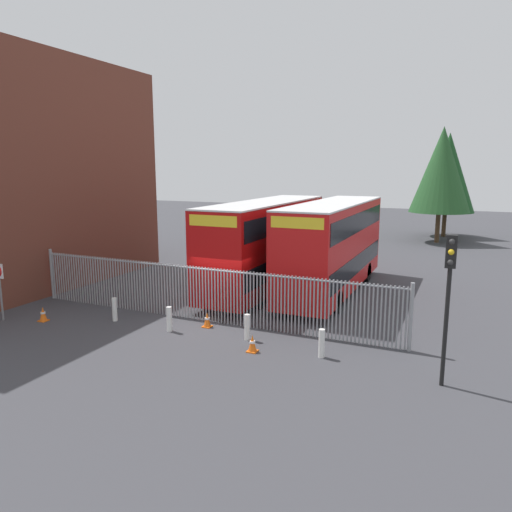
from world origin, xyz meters
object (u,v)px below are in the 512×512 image
object	(u,v)px
double_decker_bus_near_gate	(333,244)
bollard_center_front	(169,319)
bollard_far_right	(322,343)
traffic_cone_by_gate	(207,320)
traffic_cone_mid_forecourt	(43,314)
traffic_light_kerbside	(449,283)
double_decker_bus_behind_fence_left	(266,241)
bollard_near_right	(247,327)
bollard_near_left	(115,309)
traffic_cone_near_kerb	(252,344)

from	to	relation	value
double_decker_bus_near_gate	bollard_center_front	size ratio (longest dim) A/B	11.38
bollard_center_front	bollard_far_right	size ratio (longest dim) A/B	1.00
traffic_cone_by_gate	traffic_cone_mid_forecourt	world-z (taller)	same
traffic_cone_by_gate	traffic_light_kerbside	bearing A→B (deg)	-11.09
bollard_far_right	double_decker_bus_behind_fence_left	bearing A→B (deg)	124.37
bollard_near_right	bollard_far_right	world-z (taller)	same
traffic_cone_mid_forecourt	traffic_cone_by_gate	bearing A→B (deg)	17.81
bollard_center_front	traffic_cone_by_gate	size ratio (longest dim) A/B	1.61
traffic_cone_by_gate	traffic_cone_mid_forecourt	size ratio (longest dim) A/B	1.00
double_decker_bus_near_gate	double_decker_bus_behind_fence_left	size ratio (longest dim) A/B	1.00
bollard_near_right	traffic_cone_by_gate	xyz separation A→B (m)	(-2.01, 0.64, -0.19)
bollard_near_right	traffic_light_kerbside	xyz separation A→B (m)	(6.55, -1.03, 2.51)
bollard_near_left	traffic_cone_by_gate	xyz separation A→B (m)	(3.76, 0.84, -0.19)
bollard_center_front	traffic_cone_near_kerb	world-z (taller)	bollard_center_front
bollard_near_left	traffic_light_kerbside	bearing A→B (deg)	-3.87
traffic_cone_by_gate	bollard_center_front	bearing A→B (deg)	-136.29
double_decker_bus_near_gate	bollard_far_right	size ratio (longest dim) A/B	11.38
traffic_cone_by_gate	traffic_light_kerbside	xyz separation A→B (m)	(8.56, -1.68, 2.70)
bollard_near_right	traffic_cone_near_kerb	bearing A→B (deg)	-56.18
bollard_center_front	bollard_near_right	distance (m)	3.08
double_decker_bus_near_gate	bollard_center_front	world-z (taller)	double_decker_bus_near_gate
double_decker_bus_near_gate	traffic_cone_near_kerb	distance (m)	8.98
bollard_near_right	traffic_cone_near_kerb	xyz separation A→B (m)	(0.63, -0.94, -0.19)
double_decker_bus_near_gate	bollard_near_right	size ratio (longest dim) A/B	11.38
traffic_cone_near_kerb	double_decker_bus_behind_fence_left	bearing A→B (deg)	109.90
bollard_near_left	traffic_cone_mid_forecourt	size ratio (longest dim) A/B	1.61
bollard_center_front	traffic_cone_by_gate	world-z (taller)	bollard_center_front
traffic_cone_mid_forecourt	traffic_light_kerbside	distance (m)	15.17
bollard_center_front	bollard_far_right	bearing A→B (deg)	-0.90
bollard_center_front	bollard_far_right	distance (m)	5.93
traffic_cone_near_kerb	bollard_far_right	bearing A→B (deg)	12.27
double_decker_bus_behind_fence_left	bollard_near_left	distance (m)	8.29
bollard_center_front	double_decker_bus_behind_fence_left	bearing A→B (deg)	83.85
bollard_near_left	traffic_cone_by_gate	distance (m)	3.86
bollard_near_right	bollard_center_front	bearing A→B (deg)	-173.31
double_decker_bus_near_gate	traffic_cone_mid_forecourt	world-z (taller)	double_decker_bus_near_gate
double_decker_bus_near_gate	traffic_light_kerbside	size ratio (longest dim) A/B	2.51
traffic_cone_near_kerb	traffic_cone_mid_forecourt	bearing A→B (deg)	-177.06
double_decker_bus_near_gate	bollard_near_right	xyz separation A→B (m)	(-0.97, -7.78, -1.95)
double_decker_bus_near_gate	bollard_near_right	world-z (taller)	double_decker_bus_near_gate
traffic_cone_near_kerb	bollard_near_left	bearing A→B (deg)	173.43
double_decker_bus_behind_fence_left	traffic_cone_mid_forecourt	size ratio (longest dim) A/B	18.32
bollard_near_left	double_decker_bus_near_gate	bearing A→B (deg)	49.78
bollard_near_left	bollard_near_right	xyz separation A→B (m)	(5.77, 0.20, 0.00)
bollard_far_right	traffic_light_kerbside	distance (m)	4.50
double_decker_bus_near_gate	bollard_near_left	world-z (taller)	double_decker_bus_near_gate
double_decker_bus_near_gate	traffic_cone_near_kerb	bearing A→B (deg)	-92.25
double_decker_bus_near_gate	bollard_far_right	distance (m)	8.67
traffic_cone_mid_forecourt	bollard_center_front	bearing A→B (deg)	11.10
bollard_near_right	double_decker_bus_behind_fence_left	bearing A→B (deg)	107.79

